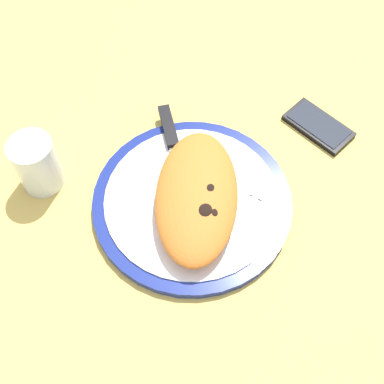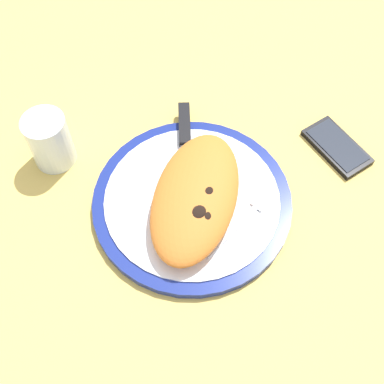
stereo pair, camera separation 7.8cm
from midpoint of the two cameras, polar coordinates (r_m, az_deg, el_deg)
ground_plane at (r=82.07cm, az=2.70°, el=-2.14°), size 150.00×150.00×3.00cm
plate at (r=80.03cm, az=2.76°, el=-1.31°), size 31.86×31.86×1.77cm
calzone at (r=76.67cm, az=3.28°, el=-0.76°), size 26.68×18.53×4.76cm
fork at (r=78.30cm, az=9.07°, el=-3.02°), size 15.29×5.30×0.40cm
knife at (r=85.09cm, az=1.80°, el=5.78°), size 20.20×13.23×1.20cm
smartphone at (r=90.97cm, az=18.56°, el=4.73°), size 10.87×13.33×1.16cm
water_glass at (r=84.42cm, az=-13.33°, el=5.28°), size 7.01×7.01×9.70cm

